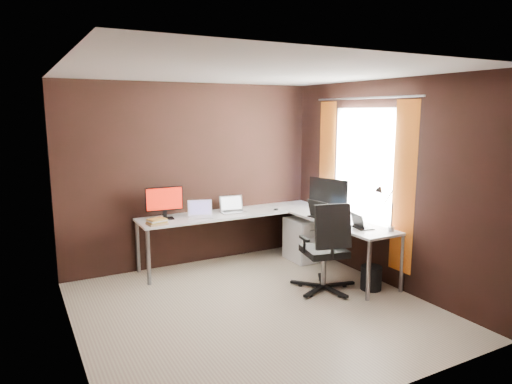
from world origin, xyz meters
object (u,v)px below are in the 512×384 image
laptop_black_small (361,225)px  office_chair (325,265)px  laptop_white (200,213)px  wastebasket (371,278)px  monitor_right (328,194)px  laptop_silver (232,209)px  book_stack (157,222)px  drawer_pedestal (304,239)px  desk_lamp (384,203)px  laptop_black_big (322,214)px  monitor_left (164,201)px

laptop_black_small → office_chair: 0.65m
laptop_white → wastebasket: size_ratio=1.31×
monitor_right → laptop_black_small: (-0.12, -0.80, -0.24)m
laptop_silver → book_stack: bearing=-161.4°
monitor_right → laptop_black_small: size_ratio=1.95×
laptop_black_small → drawer_pedestal: bearing=11.8°
laptop_black_small → book_stack: 2.50m
office_chair → desk_lamp: bearing=-12.9°
laptop_black_big → wastebasket: bearing=-179.3°
drawer_pedestal → laptop_white: 1.57m
laptop_black_small → monitor_right: bearing=2.5°
wastebasket → monitor_right: bearing=86.1°
book_stack → desk_lamp: size_ratio=0.49×
monitor_left → wastebasket: size_ratio=1.70×
book_stack → wastebasket: book_stack is taller
laptop_silver → laptop_black_big: laptop_black_big is taller
laptop_silver → desk_lamp: bearing=-49.1°
laptop_silver → desk_lamp: desk_lamp is taller
monitor_right → desk_lamp: bearing=161.7°
laptop_black_small → wastebasket: laptop_black_small is taller
monitor_left → laptop_white: bearing=-8.4°
monitor_right → desk_lamp: (0.03, -1.02, 0.05)m
laptop_silver → laptop_black_small: bearing=-49.2°
desk_lamp → laptop_black_small: bearing=108.3°
laptop_black_big → wastebasket: size_ratio=1.41×
laptop_silver → monitor_right: bearing=-25.7°
laptop_black_small → office_chair: size_ratio=0.27×
book_stack → office_chair: 2.13m
laptop_white → wastebasket: (1.53, -1.64, -0.63)m
book_stack → desk_lamp: (2.26, -1.56, 0.29)m
monitor_left → monitor_right: (2.05, -0.78, 0.04)m
drawer_pedestal → desk_lamp: (0.17, -1.39, 0.76)m
drawer_pedestal → monitor_left: bearing=167.8°
monitor_left → laptop_silver: size_ratio=1.34×
office_chair → wastebasket: 0.59m
book_stack → wastebasket: 2.71m
laptop_white → desk_lamp: size_ratio=0.72×
laptop_white → desk_lamp: (1.63, -1.70, 0.28)m
laptop_black_big → laptop_black_small: bearing=178.7°
laptop_black_big → office_chair: bearing=137.6°
monitor_right → laptop_black_big: size_ratio=1.42×
wastebasket → laptop_silver: bearing=121.1°
monitor_right → drawer_pedestal: bearing=0.2°
laptop_white → laptop_silver: bearing=24.9°
laptop_white → laptop_black_small: size_ratio=1.28×
monitor_right → laptop_white: bearing=47.1°
laptop_silver → wastebasket: laptop_silver is taller
book_stack → laptop_white: bearing=12.3°
laptop_white → wastebasket: 2.33m
laptop_silver → laptop_black_small: 1.82m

